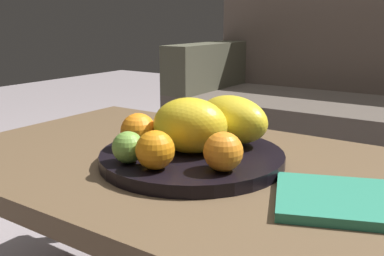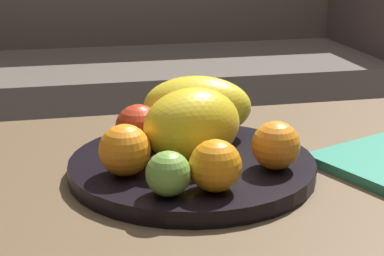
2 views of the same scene
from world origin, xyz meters
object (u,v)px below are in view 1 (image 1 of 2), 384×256
at_px(melon_large_front, 232,119).
at_px(apple_left, 180,124).
at_px(coffee_table, 211,185).
at_px(banana_bunch, 209,132).
at_px(orange_left, 155,150).
at_px(couch, 377,123).
at_px(orange_front, 223,152).
at_px(magazine, 356,201).
at_px(melon_smaller_beside, 190,125).
at_px(orange_right, 138,131).
at_px(apple_front, 128,147).
at_px(fruit_bowl, 192,157).

relative_size(melon_large_front, apple_left, 2.46).
distance_m(coffee_table, apple_left, 0.16).
bearing_deg(banana_bunch, orange_left, -88.33).
bearing_deg(melon_large_front, couch, 85.04).
height_order(coffee_table, couch, couch).
distance_m(orange_front, orange_left, 0.12).
distance_m(melon_large_front, orange_front, 0.19).
relative_size(couch, banana_bunch, 10.43).
height_order(banana_bunch, magazine, banana_bunch).
bearing_deg(melon_smaller_beside, orange_right, -161.24).
height_order(orange_left, apple_left, apple_left).
distance_m(orange_front, apple_left, 0.22).
distance_m(orange_left, orange_right, 0.14).
bearing_deg(banana_bunch, coffee_table, -54.16).
bearing_deg(orange_left, couch, 84.68).
xyz_separation_m(coffee_table, orange_right, (-0.15, -0.05, 0.11)).
xyz_separation_m(melon_large_front, magazine, (0.30, -0.14, -0.07)).
bearing_deg(coffee_table, melon_large_front, 94.07).
bearing_deg(couch, coffee_table, -94.23).
xyz_separation_m(melon_large_front, orange_front, (0.08, -0.17, -0.02)).
xyz_separation_m(apple_front, banana_bunch, (0.06, 0.20, -0.00)).
relative_size(coffee_table, orange_right, 16.00).
bearing_deg(orange_left, melon_large_front, 82.99).
distance_m(melon_smaller_beside, orange_right, 0.11).
relative_size(melon_large_front, orange_right, 2.43).
distance_m(melon_smaller_beside, apple_left, 0.10).
distance_m(couch, fruit_bowl, 1.23).
relative_size(fruit_bowl, melon_large_front, 2.08).
xyz_separation_m(coffee_table, couch, (0.09, 1.20, -0.10)).
relative_size(apple_left, banana_bunch, 0.45).
bearing_deg(orange_left, apple_left, 112.77).
bearing_deg(fruit_bowl, apple_left, 140.55).
distance_m(melon_large_front, orange_right, 0.21).
relative_size(orange_front, orange_right, 0.96).
relative_size(couch, magazine, 6.80).
bearing_deg(melon_smaller_beside, melon_large_front, 73.38).
bearing_deg(orange_right, orange_left, -36.70).
bearing_deg(coffee_table, magazine, -7.70).
bearing_deg(couch, orange_front, -90.80).
height_order(orange_right, magazine, orange_right).
height_order(coffee_table, orange_front, orange_front).
relative_size(orange_left, apple_left, 0.97).
xyz_separation_m(fruit_bowl, apple_left, (-0.07, 0.06, 0.05)).
bearing_deg(magazine, orange_right, 160.08).
xyz_separation_m(orange_right, banana_bunch, (0.11, 0.11, -0.01)).
bearing_deg(orange_left, orange_front, 29.40).
distance_m(coffee_table, apple_front, 0.20).
bearing_deg(melon_smaller_beside, magazine, -3.85).
bearing_deg(fruit_bowl, orange_right, -158.66).
xyz_separation_m(coffee_table, melon_smaller_beside, (-0.04, -0.02, 0.13)).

